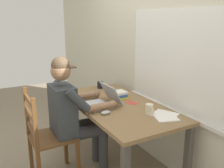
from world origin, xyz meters
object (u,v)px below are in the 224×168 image
object	(u,v)px
wooden_chair	(47,137)
coffee_mug_white	(149,109)
desk	(117,111)
seated_person	(73,111)
computer_mouse	(106,113)
laptop	(103,100)
coffee_mug_dark	(100,85)
book_stack_main	(120,95)
landscape_photo_print	(131,103)

from	to	relation	value
wooden_chair	coffee_mug_white	xyz separation A→B (m)	(0.49, 0.86, 0.30)
desk	seated_person	world-z (taller)	seated_person
wooden_chair	computer_mouse	world-z (taller)	wooden_chair
desk	wooden_chair	bearing A→B (deg)	-96.80
laptop	coffee_mug_white	size ratio (longest dim) A/B	3.04
seated_person	computer_mouse	distance (m)	0.37
wooden_chair	laptop	bearing A→B (deg)	86.21
coffee_mug_dark	book_stack_main	distance (m)	0.47
coffee_mug_dark	seated_person	bearing A→B (deg)	-46.66
laptop	computer_mouse	size ratio (longest dim) A/B	3.36
laptop	coffee_mug_dark	size ratio (longest dim) A/B	2.86
coffee_mug_dark	computer_mouse	bearing A→B (deg)	-23.21
computer_mouse	coffee_mug_dark	bearing A→B (deg)	156.79
book_stack_main	landscape_photo_print	world-z (taller)	book_stack_main
computer_mouse	wooden_chair	bearing A→B (deg)	-120.03
seated_person	book_stack_main	distance (m)	0.60
computer_mouse	coffee_mug_dark	size ratio (longest dim) A/B	0.85
book_stack_main	desk	bearing A→B (deg)	-38.14
coffee_mug_dark	coffee_mug_white	bearing A→B (deg)	0.08
computer_mouse	coffee_mug_dark	xyz separation A→B (m)	(-0.84, 0.36, 0.03)
laptop	landscape_photo_print	xyz separation A→B (m)	(0.09, 0.30, -0.05)
coffee_mug_white	landscape_photo_print	bearing A→B (deg)	174.32
landscape_photo_print	wooden_chair	bearing A→B (deg)	-106.56
wooden_chair	coffee_mug_dark	size ratio (longest dim) A/B	8.11
seated_person	laptop	xyz separation A→B (m)	(0.04, 0.32, 0.07)
coffee_mug_white	desk	bearing A→B (deg)	-164.22
coffee_mug_white	book_stack_main	bearing A→B (deg)	178.44
computer_mouse	coffee_mug_white	bearing A→B (deg)	60.35
seated_person	wooden_chair	xyz separation A→B (m)	(0.00, -0.28, -0.22)
wooden_chair	coffee_mug_white	size ratio (longest dim) A/B	8.60
computer_mouse	desk	bearing A→B (deg)	129.33
seated_person	landscape_photo_print	world-z (taller)	seated_person
seated_person	computer_mouse	world-z (taller)	seated_person
coffee_mug_dark	book_stack_main	world-z (taller)	coffee_mug_dark
wooden_chair	book_stack_main	size ratio (longest dim) A/B	5.61
book_stack_main	laptop	bearing A→B (deg)	-67.45
seated_person	laptop	distance (m)	0.33
book_stack_main	landscape_photo_print	bearing A→B (deg)	5.54
coffee_mug_dark	landscape_photo_print	world-z (taller)	coffee_mug_dark
wooden_chair	laptop	size ratio (longest dim) A/B	2.83
landscape_photo_print	seated_person	bearing A→B (deg)	-110.32
computer_mouse	laptop	bearing A→B (deg)	159.18
desk	book_stack_main	size ratio (longest dim) A/B	9.06
seated_person	landscape_photo_print	distance (m)	0.63
seated_person	coffee_mug_dark	distance (m)	0.80
desk	computer_mouse	distance (m)	0.33
desk	book_stack_main	bearing A→B (deg)	141.86
laptop	computer_mouse	distance (m)	0.27
coffee_mug_white	seated_person	bearing A→B (deg)	-130.46
coffee_mug_white	coffee_mug_dark	bearing A→B (deg)	-179.92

